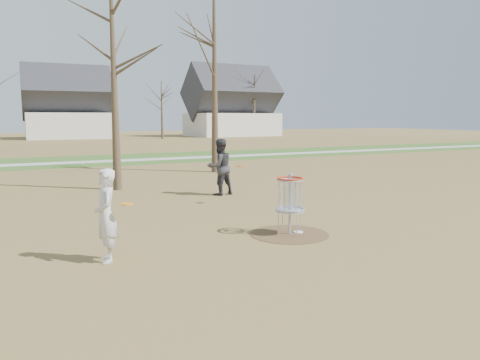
% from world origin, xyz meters
% --- Properties ---
extents(ground, '(160.00, 160.00, 0.00)m').
position_xyz_m(ground, '(0.00, 0.00, 0.00)').
color(ground, brown).
rests_on(ground, ground).
extents(green_band, '(160.00, 8.00, 0.01)m').
position_xyz_m(green_band, '(0.00, 21.00, 0.01)').
color(green_band, '#2D5119').
rests_on(green_band, ground).
extents(footpath, '(160.00, 1.50, 0.01)m').
position_xyz_m(footpath, '(0.00, 20.00, 0.01)').
color(footpath, '#9E9E99').
rests_on(footpath, green_band).
extents(dirt_circle, '(1.80, 1.80, 0.01)m').
position_xyz_m(dirt_circle, '(0.00, 0.00, 0.01)').
color(dirt_circle, '#47331E').
rests_on(dirt_circle, ground).
extents(player_standing, '(0.45, 0.66, 1.73)m').
position_xyz_m(player_standing, '(-4.11, -0.17, 0.86)').
color(player_standing, silver).
rests_on(player_standing, ground).
extents(player_throwing, '(1.03, 0.86, 1.93)m').
position_xyz_m(player_throwing, '(0.87, 5.70, 0.96)').
color(player_throwing, '#2F2E33').
rests_on(player_throwing, ground).
extents(disc_grounded, '(0.22, 0.22, 0.02)m').
position_xyz_m(disc_grounded, '(0.25, 0.01, 0.02)').
color(disc_grounded, white).
rests_on(disc_grounded, dirt_circle).
extents(discs_in_play, '(4.65, 4.40, 0.13)m').
position_xyz_m(discs_in_play, '(-1.46, 1.76, 1.13)').
color(discs_in_play, '#DA5E0B').
rests_on(discs_in_play, ground).
extents(disc_golf_basket, '(0.64, 0.64, 1.35)m').
position_xyz_m(disc_golf_basket, '(0.00, 0.00, 0.91)').
color(disc_golf_basket, '#9EA3AD').
rests_on(disc_golf_basket, ground).
extents(bare_trees, '(52.62, 44.98, 9.00)m').
position_xyz_m(bare_trees, '(1.78, 35.79, 5.35)').
color(bare_trees, '#382B1E').
rests_on(bare_trees, ground).
extents(houses_row, '(56.51, 10.01, 7.26)m').
position_xyz_m(houses_row, '(4.32, 52.56, 3.52)').
color(houses_row, silver).
rests_on(houses_row, ground).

